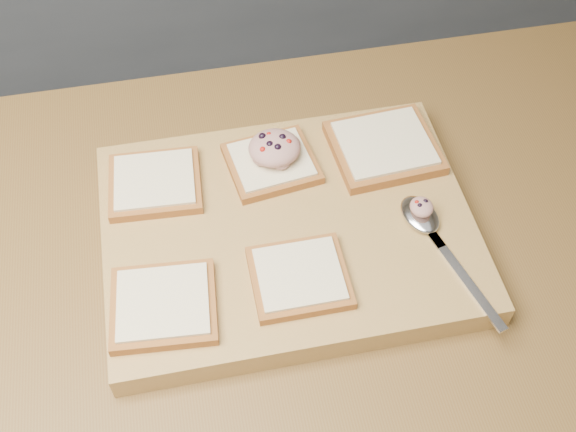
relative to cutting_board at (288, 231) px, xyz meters
name	(u,v)px	position (x,y,z in m)	size (l,w,h in m)	color
cutting_board	(288,231)	(0.00, 0.00, 0.00)	(0.45, 0.34, 0.04)	tan
bread_far_left	(155,183)	(-0.15, 0.09, 0.03)	(0.12, 0.11, 0.02)	#985727
bread_far_center	(272,163)	(0.00, 0.09, 0.03)	(0.12, 0.11, 0.02)	#985727
bread_far_right	(384,147)	(0.15, 0.09, 0.03)	(0.14, 0.13, 0.02)	#985727
bread_near_left	(163,305)	(-0.16, -0.09, 0.03)	(0.12, 0.11, 0.02)	#985727
bread_near_center	(299,277)	(0.00, -0.08, 0.03)	(0.11, 0.10, 0.02)	#985727
tuna_salad_dollop	(274,148)	(0.00, 0.10, 0.05)	(0.07, 0.06, 0.03)	tan
spoon	(426,224)	(0.16, -0.04, 0.02)	(0.08, 0.20, 0.01)	silver
spoon_salad	(422,207)	(0.16, -0.02, 0.04)	(0.03, 0.03, 0.02)	tan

